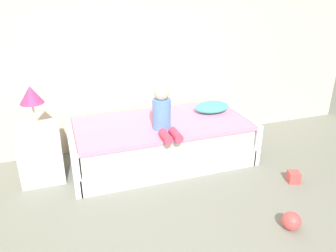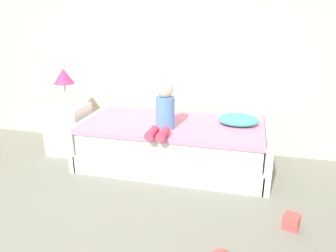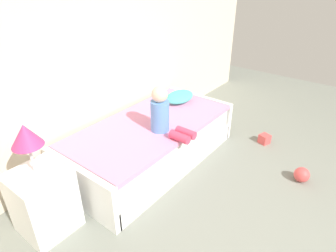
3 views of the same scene
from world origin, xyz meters
name	(u,v)px [view 1 (image 1 of 3)]	position (x,y,z in m)	size (l,w,h in m)	color
wall_rear	(98,33)	(0.00, 2.60, 1.45)	(7.20, 0.10, 2.90)	beige
bed	(161,141)	(0.57, 2.00, 0.25)	(2.11, 1.00, 0.50)	white
nightstand	(41,153)	(-0.78, 2.05, 0.30)	(0.44, 0.44, 0.60)	white
table_lamp	(31,97)	(-0.78, 2.05, 0.94)	(0.24, 0.24, 0.45)	silver
child_figure	(163,113)	(0.52, 1.77, 0.70)	(0.20, 0.51, 0.50)	#598CD1
pillow	(212,107)	(1.26, 2.10, 0.56)	(0.44, 0.30, 0.13)	#4CCCBC
toy_ball	(292,221)	(1.26, 0.45, 0.08)	(0.17, 0.17, 0.17)	#E54C4C
toy_block	(294,177)	(1.77, 1.07, 0.06)	(0.12, 0.12, 0.12)	#E54C4C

